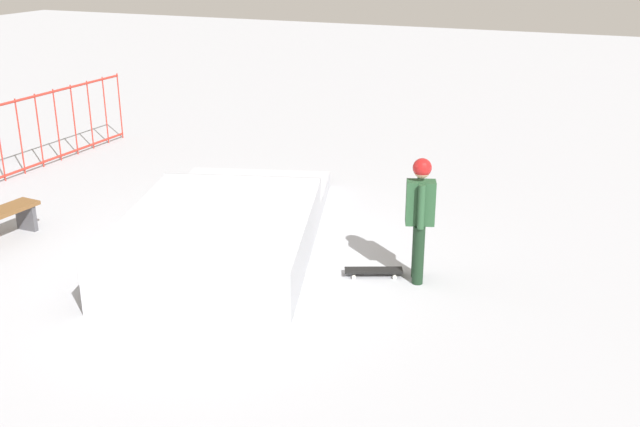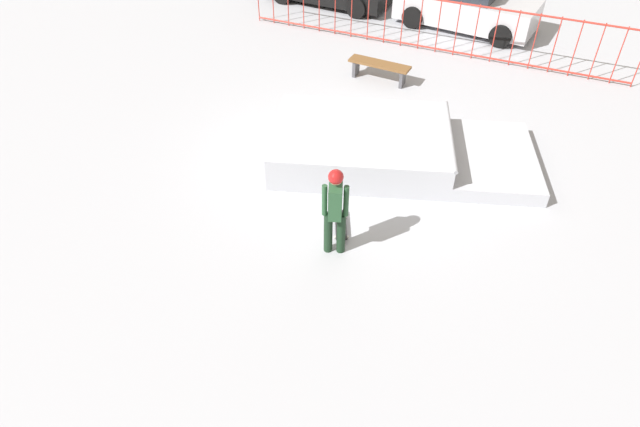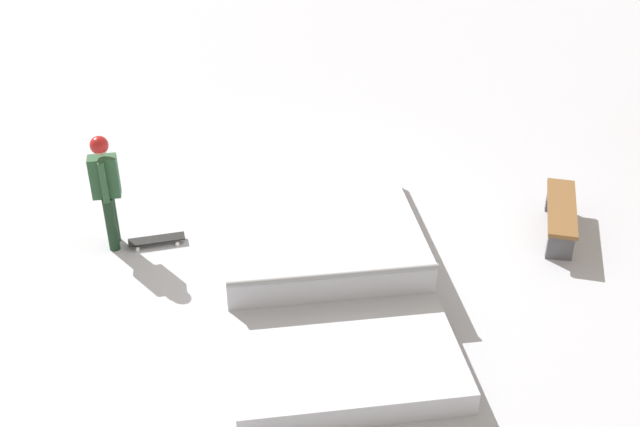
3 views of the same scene
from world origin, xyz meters
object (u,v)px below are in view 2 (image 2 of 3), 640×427
object	(u,v)px
skateboard	(341,225)
skate_ramp	(384,147)
skater	(335,206)
parked_car_silver	(466,3)
park_bench	(379,67)

from	to	relation	value
skateboard	skate_ramp	bearing A→B (deg)	-24.28
skater	skateboard	bearing A→B (deg)	-8.65
parked_car_silver	skate_ramp	bearing A→B (deg)	-82.61
skate_ramp	skateboard	world-z (taller)	skate_ramp
skate_ramp	skateboard	size ratio (longest dim) A/B	7.27
skate_ramp	skater	xyz separation A→B (m)	(0.06, -2.95, 0.69)
skater	park_bench	distance (m)	6.47
skate_ramp	park_bench	xyz separation A→B (m)	(-1.20, 3.37, 0.04)
skater	park_bench	xyz separation A→B (m)	(-1.25, 6.32, -0.65)
skater	parked_car_silver	xyz separation A→B (m)	(0.03, 10.62, -0.28)
skateboard	park_bench	world-z (taller)	park_bench
parked_car_silver	skater	bearing A→B (deg)	-82.12
skater	skate_ramp	bearing A→B (deg)	-17.59
parked_car_silver	park_bench	bearing A→B (deg)	-98.60
skate_ramp	park_bench	bearing A→B (deg)	92.65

